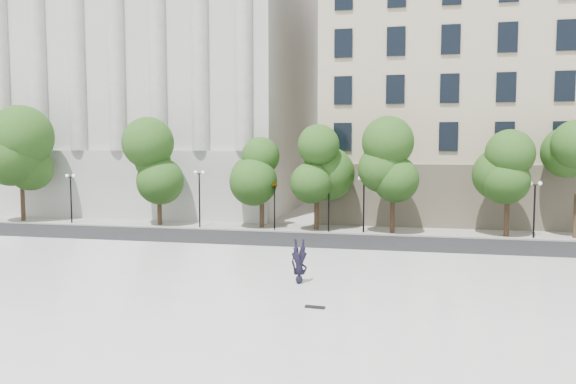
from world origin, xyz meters
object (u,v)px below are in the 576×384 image
at_px(traffic_light_west, 274,183).
at_px(skateboard, 315,307).
at_px(traffic_light_east, 329,183).
at_px(person_lying, 299,277).

distance_m(traffic_light_west, skateboard, 21.49).
height_order(traffic_light_east, person_lying, traffic_light_east).
xyz_separation_m(traffic_light_west, traffic_light_east, (4.07, 0.00, 0.07)).
height_order(traffic_light_east, skateboard, traffic_light_east).
height_order(traffic_light_west, traffic_light_east, traffic_light_east).
height_order(traffic_light_west, person_lying, traffic_light_west).
distance_m(traffic_light_west, traffic_light_east, 4.07).
xyz_separation_m(traffic_light_west, skateboard, (6.34, -20.28, -3.18)).
relative_size(person_lying, skateboard, 2.60).
bearing_deg(traffic_light_east, skateboard, -83.61).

